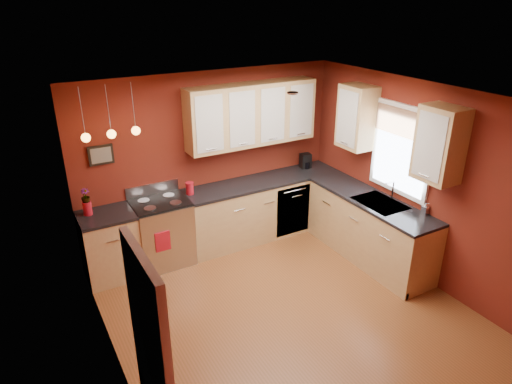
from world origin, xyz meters
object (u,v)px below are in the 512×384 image
coffee_maker (306,161)px  soap_pump (425,208)px  gas_range (162,232)px  sink (380,204)px  red_canister (190,188)px

coffee_maker → soap_pump: size_ratio=1.37×
gas_range → coffee_maker: (2.52, 0.11, 0.57)m
sink → red_canister: size_ratio=3.95×
sink → coffee_maker: 1.62m
gas_range → soap_pump: size_ratio=6.40×
coffee_maker → soap_pump: bearing=-72.9°
soap_pump → red_canister: bearing=138.7°
gas_range → red_canister: bearing=7.0°
gas_range → sink: size_ratio=1.59×
red_canister → soap_pump: size_ratio=1.02×
gas_range → soap_pump: soap_pump is taller
gas_range → coffee_maker: 2.58m
gas_range → red_canister: 0.72m
sink → red_canister: sink is taller
soap_pump → coffee_maker: bearing=99.3°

